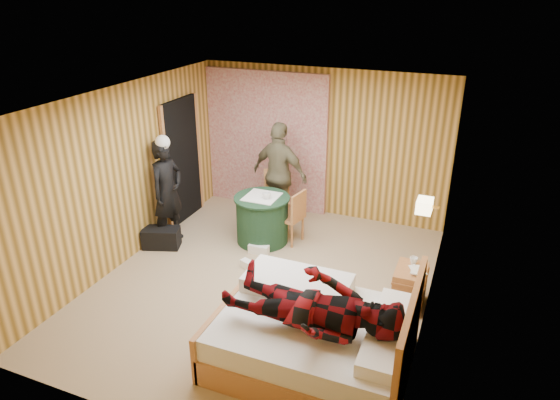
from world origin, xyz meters
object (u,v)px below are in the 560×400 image
at_px(wall_lamp, 425,206).
at_px(chair_near, 293,213).
at_px(bed, 316,336).
at_px(nightstand, 410,286).
at_px(chair_far, 277,193).
at_px(man_at_table, 280,174).
at_px(woman_standing, 167,192).
at_px(duffel_bag, 161,238).
at_px(man_on_bed, 313,296).
at_px(round_table, 262,219).

xyz_separation_m(wall_lamp, chair_near, (-1.97, 0.81, -0.80)).
distance_m(bed, nightstand, 1.59).
distance_m(wall_lamp, chair_far, 2.90).
bearing_deg(bed, man_at_table, 118.82).
relative_size(nightstand, chair_near, 0.62).
bearing_deg(bed, nightstand, 61.59).
bearing_deg(chair_near, wall_lamp, 79.53).
xyz_separation_m(nightstand, woman_standing, (-3.73, 0.35, 0.55)).
distance_m(bed, duffel_bag, 3.32).
bearing_deg(man_on_bed, nightstand, 65.81).
height_order(nightstand, round_table, round_table).
bearing_deg(bed, man_on_bed, -83.62).
distance_m(round_table, chair_far, 0.69).
xyz_separation_m(bed, nightstand, (0.76, 1.40, -0.05)).
relative_size(woman_standing, man_at_table, 0.94).
distance_m(woman_standing, man_at_table, 1.81).
distance_m(wall_lamp, duffel_bag, 3.94).
bearing_deg(woman_standing, man_at_table, -38.27).
distance_m(wall_lamp, man_on_bed, 1.99).
bearing_deg(chair_near, chair_far, -125.62).
xyz_separation_m(bed, round_table, (-1.63, 2.24, 0.07)).
distance_m(wall_lamp, nightstand, 1.05).
distance_m(chair_far, woman_standing, 1.78).
relative_size(nightstand, woman_standing, 0.33).
bearing_deg(man_on_bed, chair_far, 118.23).
bearing_deg(chair_near, man_at_table, -129.92).
relative_size(round_table, woman_standing, 0.53).
relative_size(round_table, man_at_table, 0.50).
height_order(chair_far, woman_standing, woman_standing).
bearing_deg(wall_lamp, round_table, 164.64).
xyz_separation_m(chair_far, duffel_bag, (-1.31, -1.43, -0.38)).
distance_m(chair_far, man_at_table, 0.33).
relative_size(nightstand, chair_far, 0.57).
bearing_deg(chair_far, nightstand, -56.40).
relative_size(bed, man_at_table, 1.16).
xyz_separation_m(woman_standing, man_on_bed, (3.00, -1.97, 0.16)).
bearing_deg(woman_standing, duffel_bag, -170.23).
bearing_deg(round_table, wall_lamp, -15.36).
xyz_separation_m(chair_near, woman_standing, (-1.80, -0.64, 0.32)).
bearing_deg(man_at_table, round_table, 102.27).
height_order(nightstand, man_on_bed, man_on_bed).
relative_size(chair_far, woman_standing, 0.57).
relative_size(duffel_bag, man_on_bed, 0.31).
bearing_deg(bed, wall_lamp, 63.10).
relative_size(wall_lamp, man_on_bed, 0.15).
xyz_separation_m(bed, woman_standing, (-2.97, 1.74, 0.50)).
bearing_deg(duffel_bag, nightstand, -20.37).
xyz_separation_m(nightstand, chair_far, (-2.42, 1.52, 0.27)).
bearing_deg(nightstand, round_table, 160.49).
distance_m(bed, man_at_table, 3.42).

